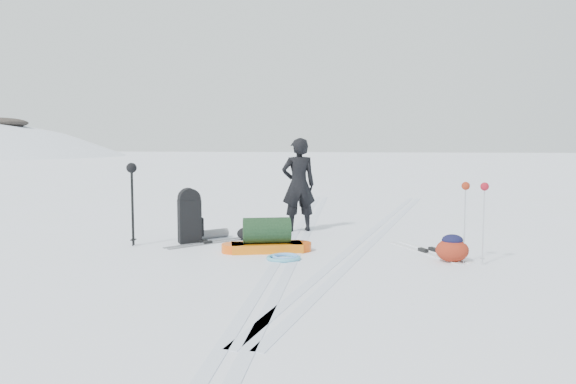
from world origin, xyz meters
name	(u,v)px	position (x,y,z in m)	size (l,w,h in m)	color
ground	(294,246)	(0.00, 0.00, 0.00)	(200.00, 200.00, 0.00)	white
ski_tracks	(334,239)	(0.61, 0.88, 0.00)	(3.38, 17.97, 0.01)	silver
skier	(299,185)	(-0.19, 1.67, 0.94)	(0.69, 0.45, 1.89)	black
pulk_sled	(267,239)	(-0.35, -0.55, 0.22)	(1.54, 0.86, 0.57)	orange
expedition_rucksack	(193,217)	(-1.86, 0.08, 0.45)	(0.76, 1.04, 0.98)	black
ski_poles_black	(132,178)	(-2.76, -0.44, 1.18)	(0.18, 0.21, 1.45)	black
ski_poles_silver	(475,196)	(2.86, -0.89, 1.02)	(0.38, 0.20, 1.22)	#B8BBBF
touring_skis_grey	(206,243)	(-1.59, -0.01, 0.01)	(1.16, 1.38, 0.06)	gray
touring_skis_white	(428,251)	(2.26, -0.12, 0.02)	(1.26, 1.86, 0.07)	silver
rope_coil	(284,257)	(0.04, -1.10, 0.03)	(0.53, 0.53, 0.06)	#51ACC6
small_daypack	(452,249)	(2.57, -0.82, 0.20)	(0.61, 0.59, 0.42)	maroon
thermos_pair	(256,226)	(-0.97, 1.21, 0.15)	(0.20, 0.32, 0.31)	#54565B
stuff_sack	(247,234)	(-0.95, 0.45, 0.12)	(0.46, 0.40, 0.24)	black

